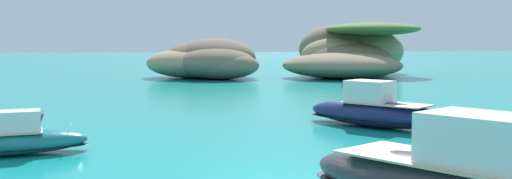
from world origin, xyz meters
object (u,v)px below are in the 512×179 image
motorboat_teal (12,140)px  motorboat_navy (375,111)px  islet_large (349,53)px  islet_small (207,61)px

motorboat_teal → motorboat_navy: (17.65, 5.29, 0.23)m
islet_large → motorboat_navy: islet_large is taller
islet_large → motorboat_navy: bearing=-105.8°
islet_large → motorboat_navy: (-12.85, -45.43, -2.07)m
islet_large → motorboat_navy: 47.26m
motorboat_teal → motorboat_navy: 18.43m
islet_small → motorboat_teal: size_ratio=2.50×
islet_large → islet_small: size_ratio=1.54×
motorboat_navy → islet_small: bearing=98.7°
islet_large → motorboat_teal: 59.23m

